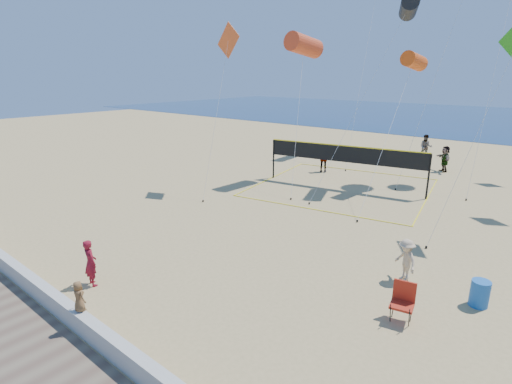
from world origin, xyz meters
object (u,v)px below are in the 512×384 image
Objects in this scene: trash_barrel at (480,293)px; volleyball_net at (344,159)px; woman at (90,263)px; camp_chair at (403,299)px.

volleyball_net is at bearing 136.01° from trash_barrel.
woman is 9.51m from camp_chair.
trash_barrel is at bearing -137.55° from woman.
trash_barrel is at bearing 44.15° from camp_chair.
volleyball_net is (-9.19, 8.87, 1.36)m from trash_barrel.
camp_chair is 1.56× the size of trash_barrel.
trash_barrel is (1.48, 2.15, -0.24)m from camp_chair.
volleyball_net is (0.66, 15.53, 0.98)m from woman.
trash_barrel is 12.85m from volleyball_net.
camp_chair is at bearing -65.23° from volleyball_net.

